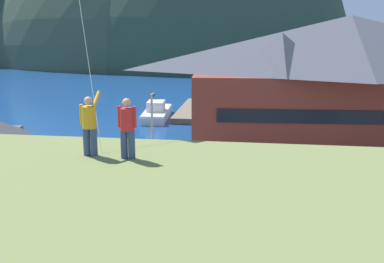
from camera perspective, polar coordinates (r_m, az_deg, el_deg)
ground_plane at (r=24.13m, az=-2.83°, el=-14.16°), size 600.00×600.00×0.00m
parking_lot_pad at (r=28.58m, az=-0.95°, el=-9.52°), size 40.00×20.00×0.10m
bay_water at (r=81.90m, az=5.02°, el=5.35°), size 360.00×84.00×0.03m
far_hill_west_ridge at (r=150.97m, az=-21.37°, el=8.06°), size 112.98×46.36×78.19m
far_hill_east_peak at (r=137.37m, az=-4.14°, el=8.50°), size 97.35×72.87×83.17m
far_hill_center_saddle at (r=134.45m, az=0.62°, el=8.43°), size 81.89×75.96×85.29m
harbor_lodge at (r=44.26m, az=18.19°, el=6.12°), size 29.23×13.84×11.56m
wharf_dock at (r=58.28m, az=0.13°, el=2.56°), size 3.20×13.86×0.70m
moored_boat_wharfside at (r=54.92m, az=-4.27°, el=2.26°), size 3.33×8.56×2.16m
parked_car_front_row_end at (r=30.41m, az=20.73°, el=-6.94°), size 4.29×2.22×1.82m
parked_car_corner_spot at (r=30.34m, az=3.37°, el=-6.11°), size 4.30×2.26×1.82m
parked_car_back_row_left at (r=25.20m, az=-5.60°, el=-10.29°), size 4.28×2.21×1.82m
parked_car_front_row_red at (r=24.14m, az=19.38°, el=-12.12°), size 4.26×2.17×1.82m
parked_car_mid_row_near at (r=31.02m, az=-11.72°, el=-5.94°), size 4.29×2.23×1.82m
parked_car_mid_row_far at (r=26.45m, az=-19.56°, el=-9.87°), size 4.33×2.33×1.82m
parking_light_pole at (r=33.26m, az=-4.79°, el=0.22°), size 0.24×0.78×6.06m
person_kite_flyer at (r=13.97m, az=-12.24°, el=0.93°), size 0.52×0.65×1.86m
person_companion at (r=13.48m, az=-7.79°, el=0.60°), size 0.55×0.40×1.74m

